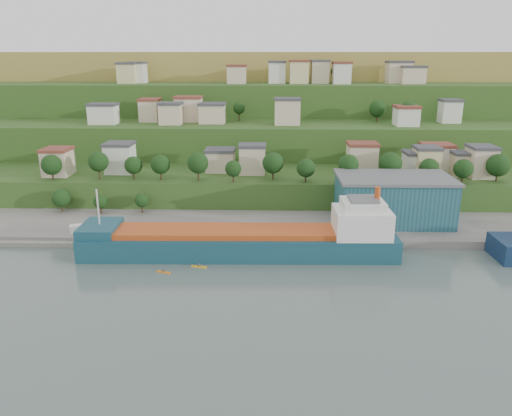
{
  "coord_description": "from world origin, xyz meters",
  "views": [
    {
      "loc": [
        0.08,
        -102.02,
        45.75
      ],
      "look_at": [
        -3.43,
        15.0,
        10.28
      ],
      "focal_mm": 35.0,
      "sensor_mm": 36.0,
      "label": 1
    }
  ],
  "objects_px": {
    "warehouse": "(393,199)",
    "caravan": "(82,230)",
    "cargo_ship_near": "(249,243)",
    "kayak_orange": "(164,272)"
  },
  "relations": [
    {
      "from": "warehouse",
      "to": "caravan",
      "type": "xyz_separation_m",
      "value": [
        -83.03,
        -11.35,
        -5.87
      ]
    },
    {
      "from": "cargo_ship_near",
      "to": "kayak_orange",
      "type": "distance_m",
      "value": 21.62
    },
    {
      "from": "cargo_ship_near",
      "to": "warehouse",
      "type": "bearing_deg",
      "value": 27.54
    },
    {
      "from": "warehouse",
      "to": "cargo_ship_near",
      "type": "bearing_deg",
      "value": -151.44
    },
    {
      "from": "cargo_ship_near",
      "to": "warehouse",
      "type": "distance_m",
      "value": 44.58
    },
    {
      "from": "cargo_ship_near",
      "to": "kayak_orange",
      "type": "xyz_separation_m",
      "value": [
        -18.49,
        -10.83,
        -2.84
      ]
    },
    {
      "from": "warehouse",
      "to": "caravan",
      "type": "bearing_deg",
      "value": -172.39
    },
    {
      "from": "cargo_ship_near",
      "to": "warehouse",
      "type": "height_order",
      "value": "cargo_ship_near"
    },
    {
      "from": "warehouse",
      "to": "caravan",
      "type": "relative_size",
      "value": 5.3
    },
    {
      "from": "warehouse",
      "to": "kayak_orange",
      "type": "bearing_deg",
      "value": -150.91
    }
  ]
}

